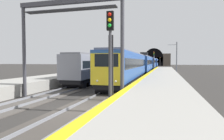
{
  "coord_description": "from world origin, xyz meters",
  "views": [
    {
      "loc": [
        -10.94,
        -4.86,
        2.96
      ],
      "look_at": [
        6.7,
        -0.03,
        2.14
      ],
      "focal_mm": 31.47,
      "sensor_mm": 36.0,
      "label": 1
    }
  ],
  "objects_px": {
    "overhead_signal_gantry": "(69,25)",
    "train_main_approaching": "(148,63)",
    "railway_signal_far": "(160,61)",
    "train_adjacent_platform": "(126,64)",
    "catenary_mast_near": "(177,58)",
    "railway_signal_mid": "(154,60)",
    "railway_signal_near": "(110,53)"
  },
  "relations": [
    {
      "from": "train_main_approaching",
      "to": "railway_signal_far",
      "type": "xyz_separation_m",
      "value": [
        53.67,
        -1.88,
        0.83
      ]
    },
    {
      "from": "train_main_approaching",
      "to": "railway_signal_near",
      "type": "distance_m",
      "value": 45.59
    },
    {
      "from": "train_main_approaching",
      "to": "railway_signal_mid",
      "type": "bearing_deg",
      "value": 25.55
    },
    {
      "from": "train_main_approaching",
      "to": "railway_signal_near",
      "type": "bearing_deg",
      "value": 1.43
    },
    {
      "from": "railway_signal_mid",
      "to": "overhead_signal_gantry",
      "type": "xyz_separation_m",
      "value": [
        -38.4,
        4.24,
        2.42
      ]
    },
    {
      "from": "railway_signal_near",
      "to": "catenary_mast_near",
      "type": "xyz_separation_m",
      "value": [
        34.83,
        -5.26,
        0.26
      ]
    },
    {
      "from": "train_main_approaching",
      "to": "railway_signal_near",
      "type": "xyz_separation_m",
      "value": [
        -45.54,
        -1.88,
        1.09
      ]
    },
    {
      "from": "railway_signal_far",
      "to": "railway_signal_near",
      "type": "bearing_deg",
      "value": 0.0
    },
    {
      "from": "railway_signal_mid",
      "to": "railway_signal_far",
      "type": "distance_m",
      "value": 57.45
    },
    {
      "from": "overhead_signal_gantry",
      "to": "catenary_mast_near",
      "type": "xyz_separation_m",
      "value": [
        31.47,
        -9.5,
        -2.08
      ]
    },
    {
      "from": "train_adjacent_platform",
      "to": "catenary_mast_near",
      "type": "height_order",
      "value": "catenary_mast_near"
    },
    {
      "from": "railway_signal_near",
      "to": "railway_signal_far",
      "type": "xyz_separation_m",
      "value": [
        99.21,
        0.0,
        -0.25
      ]
    },
    {
      "from": "railway_signal_far",
      "to": "catenary_mast_near",
      "type": "distance_m",
      "value": 64.6
    },
    {
      "from": "railway_signal_mid",
      "to": "catenary_mast_near",
      "type": "relative_size",
      "value": 0.78
    },
    {
      "from": "train_main_approaching",
      "to": "railway_signal_mid",
      "type": "relative_size",
      "value": 14.68
    },
    {
      "from": "railway_signal_mid",
      "to": "catenary_mast_near",
      "type": "xyz_separation_m",
      "value": [
        -6.93,
        -5.26,
        0.34
      ]
    },
    {
      "from": "train_main_approaching",
      "to": "railway_signal_mid",
      "type": "distance_m",
      "value": 4.34
    },
    {
      "from": "railway_signal_near",
      "to": "overhead_signal_gantry",
      "type": "height_order",
      "value": "overhead_signal_gantry"
    },
    {
      "from": "railway_signal_far",
      "to": "catenary_mast_near",
      "type": "height_order",
      "value": "catenary_mast_near"
    },
    {
      "from": "overhead_signal_gantry",
      "to": "railway_signal_near",
      "type": "bearing_deg",
      "value": -128.37
    },
    {
      "from": "railway_signal_far",
      "to": "overhead_signal_gantry",
      "type": "xyz_separation_m",
      "value": [
        -95.85,
        4.24,
        2.59
      ]
    },
    {
      "from": "railway_signal_far",
      "to": "train_main_approaching",
      "type": "bearing_deg",
      "value": -2.01
    },
    {
      "from": "railway_signal_near",
      "to": "railway_signal_far",
      "type": "relative_size",
      "value": 1.09
    },
    {
      "from": "train_main_approaching",
      "to": "railway_signal_far",
      "type": "relative_size",
      "value": 15.55
    },
    {
      "from": "railway_signal_mid",
      "to": "railway_signal_far",
      "type": "bearing_deg",
      "value": -180.0
    },
    {
      "from": "railway_signal_mid",
      "to": "overhead_signal_gantry",
      "type": "distance_m",
      "value": 38.71
    },
    {
      "from": "overhead_signal_gantry",
      "to": "train_main_approaching",
      "type": "bearing_deg",
      "value": -3.2
    },
    {
      "from": "railway_signal_near",
      "to": "overhead_signal_gantry",
      "type": "relative_size",
      "value": 0.66
    },
    {
      "from": "train_main_approaching",
      "to": "railway_signal_far",
      "type": "bearing_deg",
      "value": 177.05
    },
    {
      "from": "train_adjacent_platform",
      "to": "catenary_mast_near",
      "type": "bearing_deg",
      "value": -106.74
    },
    {
      "from": "catenary_mast_near",
      "to": "overhead_signal_gantry",
      "type": "bearing_deg",
      "value": 163.2
    },
    {
      "from": "railway_signal_mid",
      "to": "railway_signal_far",
      "type": "xyz_separation_m",
      "value": [
        57.45,
        0.0,
        -0.17
      ]
    }
  ]
}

